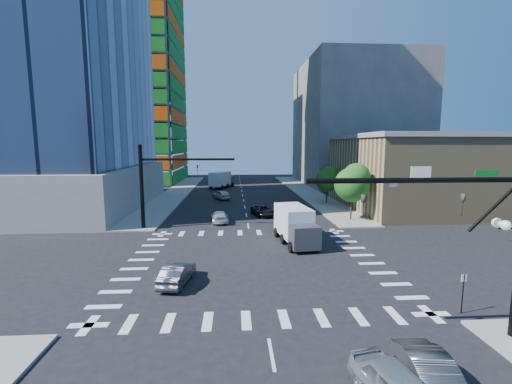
{
  "coord_description": "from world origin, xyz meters",
  "views": [
    {
      "loc": [
        -1.57,
        -25.75,
        9.06
      ],
      "look_at": [
        0.62,
        8.0,
        4.42
      ],
      "focal_mm": 24.0,
      "sensor_mm": 36.0,
      "label": 1
    }
  ],
  "objects": [
    {
      "name": "car_nb_right",
      "position": [
        5.47,
        -15.0,
        0.73
      ],
      "size": [
        1.87,
        4.52,
        1.45
      ],
      "primitive_type": "imported",
      "rotation": [
        0.0,
        0.0,
        -0.08
      ],
      "color": "#48484D",
      "rests_on": "ground"
    },
    {
      "name": "box_truck_far",
      "position": [
        -4.06,
        47.0,
        1.54
      ],
      "size": [
        5.28,
        7.21,
        3.48
      ],
      "rotation": [
        0.0,
        0.0,
        2.72
      ],
      "color": "black",
      "rests_on": "ground"
    },
    {
      "name": "road_markings",
      "position": [
        0.0,
        0.0,
        0.01
      ],
      "size": [
        20.0,
        20.0,
        0.01
      ],
      "primitive_type": "cube",
      "color": "silver",
      "rests_on": "ground"
    },
    {
      "name": "car_nb_far",
      "position": [
        2.14,
        17.55,
        0.65
      ],
      "size": [
        3.25,
        5.08,
        1.31
      ],
      "primitive_type": "imported",
      "rotation": [
        0.0,
        0.0,
        0.25
      ],
      "color": "black",
      "rests_on": "ground"
    },
    {
      "name": "car_sb_near",
      "position": [
        -3.33,
        14.2,
        0.65
      ],
      "size": [
        2.35,
        4.69,
        1.31
      ],
      "primitive_type": "imported",
      "rotation": [
        0.0,
        0.0,
        3.26
      ],
      "color": "silver",
      "rests_on": "ground"
    },
    {
      "name": "signal_mast_nw",
      "position": [
        -10.0,
        11.5,
        5.49
      ],
      "size": [
        10.2,
        0.4,
        9.0
      ],
      "color": "black",
      "rests_on": "sidewalk_nw"
    },
    {
      "name": "car_sb_mid",
      "position": [
        -3.7,
        31.54,
        0.77
      ],
      "size": [
        3.54,
        4.87,
        1.54
      ],
      "primitive_type": "imported",
      "rotation": [
        0.0,
        0.0,
        3.57
      ],
      "color": "#AFB3B8",
      "rests_on": "ground"
    },
    {
      "name": "bg_building_ne",
      "position": [
        27.0,
        55.0,
        14.0
      ],
      "size": [
        24.0,
        30.0,
        28.0
      ],
      "primitive_type": "cube",
      "color": "#5F5A56",
      "rests_on": "ground"
    },
    {
      "name": "no_parking_sign",
      "position": [
        10.7,
        -9.0,
        1.38
      ],
      "size": [
        0.3,
        0.06,
        2.2
      ],
      "color": "black",
      "rests_on": "ground"
    },
    {
      "name": "sidewalk_nw",
      "position": [
        -12.5,
        40.0,
        0.07
      ],
      "size": [
        5.0,
        60.0,
        0.15
      ],
      "primitive_type": "cube",
      "color": "gray",
      "rests_on": "ground"
    },
    {
      "name": "sidewalk_ne",
      "position": [
        12.5,
        40.0,
        0.07
      ],
      "size": [
        5.0,
        60.0,
        0.15
      ],
      "primitive_type": "cube",
      "color": "gray",
      "rests_on": "ground"
    },
    {
      "name": "ground",
      "position": [
        0.0,
        0.0,
        0.0
      ],
      "size": [
        160.0,
        160.0,
        0.0
      ],
      "primitive_type": "plane",
      "color": "black",
      "rests_on": "ground"
    },
    {
      "name": "car_sb_cross",
      "position": [
        -5.36,
        -3.9,
        0.67
      ],
      "size": [
        2.07,
        4.27,
        1.35
      ],
      "primitive_type": "imported",
      "rotation": [
        0.0,
        0.0,
        2.98
      ],
      "color": "#515056",
      "rests_on": "ground"
    },
    {
      "name": "tree_south",
      "position": [
        12.63,
        13.9,
        4.69
      ],
      "size": [
        4.16,
        4.16,
        6.82
      ],
      "color": "#382316",
      "rests_on": "sidewalk_ne"
    },
    {
      "name": "construction_building",
      "position": [
        -27.41,
        61.93,
        24.61
      ],
      "size": [
        25.16,
        34.5,
        70.6
      ],
      "color": "slate",
      "rests_on": "ground"
    },
    {
      "name": "signal_mast_se",
      "position": [
        10.6,
        -11.5,
        5.01
      ],
      "size": [
        10.51,
        2.48,
        9.0
      ],
      "color": "black",
      "rests_on": "sidewalk_se"
    },
    {
      "name": "tree_north",
      "position": [
        12.93,
        25.9,
        3.99
      ],
      "size": [
        3.54,
        3.52,
        5.78
      ],
      "color": "#382316",
      "rests_on": "sidewalk_ne"
    },
    {
      "name": "commercial_building",
      "position": [
        25.0,
        22.0,
        5.31
      ],
      "size": [
        20.5,
        22.5,
        10.6
      ],
      "color": "#978157",
      "rests_on": "ground"
    },
    {
      "name": "box_truck_near",
      "position": [
        4.13,
        4.65,
        1.47
      ],
      "size": [
        3.43,
        6.6,
        3.32
      ],
      "rotation": [
        0.0,
        0.0,
        0.12
      ],
      "color": "black",
      "rests_on": "ground"
    }
  ]
}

